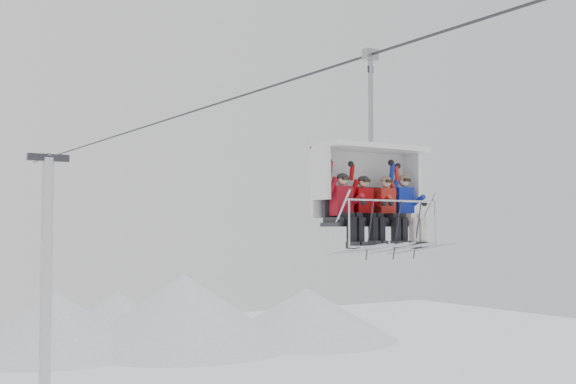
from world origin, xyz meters
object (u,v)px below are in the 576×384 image
skier_far_left (345,207)px  lift_tower_right (46,310)px  skier_center_left (367,208)px  skier_center_right (389,208)px  chairlift_carrier (367,184)px  skier_far_right (407,208)px

skier_far_left → lift_tower_right: bearing=88.2°
lift_tower_right → skier_center_left: bearing=-90.6°
skier_far_left → skier_center_right: (1.09, -0.00, -0.01)m
skier_center_left → skier_center_right: (0.57, 0.00, 0.01)m
skier_far_left → skier_center_left: bearing=-0.5°
skier_center_left → skier_center_right: bearing=0.2°
chairlift_carrier → skier_far_right: (0.78, -0.30, -0.47)m
lift_tower_right → skier_far_right: size_ratio=7.99×
skier_center_left → skier_far_right: 1.05m
chairlift_carrier → skier_center_left: (-0.27, -0.31, -0.49)m
skier_far_left → chairlift_carrier: bearing=21.3°
chairlift_carrier → skier_far_left: size_ratio=2.36×
lift_tower_right → skier_center_right: (0.30, -25.28, 4.41)m
skier_center_right → skier_far_right: skier_far_right is taller
skier_far_left → skier_center_right: size_ratio=1.00×
lift_tower_right → skier_far_left: size_ratio=7.99×
chairlift_carrier → skier_far_left: 0.97m
skier_center_right → skier_far_right: size_ratio=1.00×
chairlift_carrier → skier_center_right: size_ratio=2.36×
chairlift_carrier → skier_far_right: bearing=-21.4°
skier_center_left → skier_center_right: size_ratio=1.00×
lift_tower_right → skier_far_left: lift_tower_right is taller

